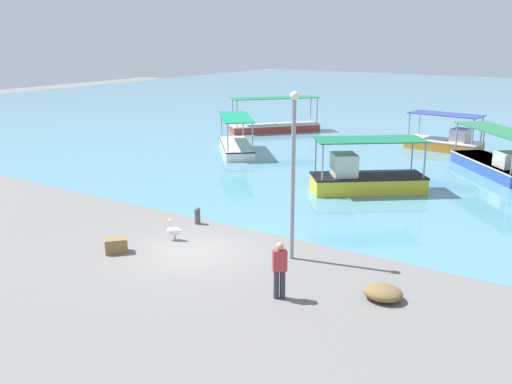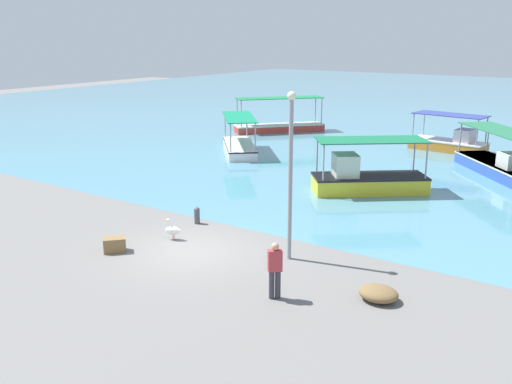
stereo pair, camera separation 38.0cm
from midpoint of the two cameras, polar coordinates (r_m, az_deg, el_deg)
name	(u,v)px [view 2 (the right image)]	position (r m, az deg, el deg)	size (l,w,h in m)	color
ground	(191,251)	(20.07, -5.95, -5.92)	(120.00, 120.00, 0.00)	slate
harbor_water	(497,108)	(63.81, 23.15, 7.72)	(110.00, 90.00, 0.00)	teal
fishing_boat_near_left	(450,142)	(39.00, 19.10, 4.74)	(4.91, 2.44, 2.36)	orange
fishing_boat_center	(239,145)	(36.35, -1.38, 4.68)	(4.98, 5.39, 2.31)	white
fishing_boat_near_right	(366,178)	(27.73, 11.33, 1.36)	(5.42, 4.85, 2.54)	gold
fishing_boat_far_right	(279,125)	(44.49, 2.60, 6.70)	(5.84, 6.29, 2.61)	#C43D31
fishing_boat_far_left	(500,165)	(33.32, 23.54, 2.53)	(5.68, 6.17, 2.37)	#3254AF
pelican	(172,230)	(21.14, -7.85, -3.77)	(0.78, 0.46, 0.80)	#E0997A
lamp_post	(290,167)	(18.45, 4.06, 2.46)	(0.28, 0.28, 5.59)	gray
mooring_bollard	(197,215)	(22.80, -5.45, -2.28)	(0.24, 0.24, 0.68)	#47474C
fisherman_standing	(275,269)	(16.26, 2.58, -7.68)	(0.44, 0.43, 1.69)	#36343F
net_pile	(378,293)	(16.81, 12.79, -9.87)	(1.14, 0.97, 0.43)	brown
cargo_crate	(115,245)	(20.40, -13.44, -5.15)	(0.76, 0.48, 0.51)	olive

